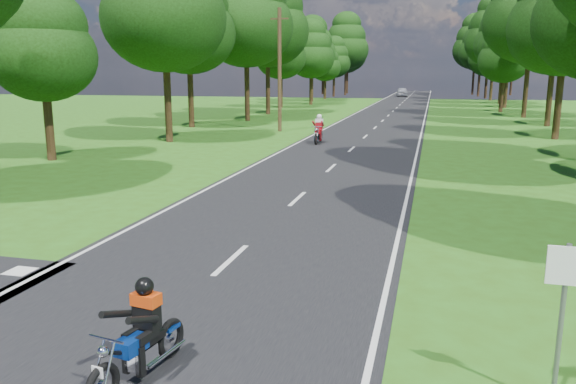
# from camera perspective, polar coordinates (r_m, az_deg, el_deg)

# --- Properties ---
(ground) EXTENTS (160.00, 160.00, 0.00)m
(ground) POSITION_cam_1_polar(r_m,az_deg,el_deg) (10.19, -9.75, -10.43)
(ground) COLOR #2D5814
(ground) RESTS_ON ground
(main_road) EXTENTS (7.00, 140.00, 0.02)m
(main_road) POSITION_cam_1_polar(r_m,az_deg,el_deg) (58.82, 10.61, 8.05)
(main_road) COLOR black
(main_road) RESTS_ON ground
(road_markings) EXTENTS (7.40, 140.00, 0.01)m
(road_markings) POSITION_cam_1_polar(r_m,az_deg,el_deg) (56.97, 10.34, 7.96)
(road_markings) COLOR silver
(road_markings) RESTS_ON main_road
(treeline) EXTENTS (40.00, 115.35, 14.78)m
(treeline) POSITION_cam_1_polar(r_m,az_deg,el_deg) (68.82, 12.72, 15.39)
(treeline) COLOR black
(treeline) RESTS_ON ground
(telegraph_pole) EXTENTS (1.20, 0.26, 8.00)m
(telegraph_pole) POSITION_cam_1_polar(r_m,az_deg,el_deg) (37.90, -0.86, 12.33)
(telegraph_pole) COLOR #382616
(telegraph_pole) RESTS_ON ground
(road_sign) EXTENTS (0.45, 0.07, 2.00)m
(road_sign) POSITION_cam_1_polar(r_m,az_deg,el_deg) (7.19, 26.22, -9.78)
(road_sign) COLOR slate
(road_sign) RESTS_ON ground
(rider_near_blue) EXTENTS (0.80, 1.66, 1.33)m
(rider_near_blue) POSITION_cam_1_polar(r_m,az_deg,el_deg) (7.48, -15.03, -13.55)
(rider_near_blue) COLOR navy
(rider_near_blue) RESTS_ON main_road
(rider_far_red) EXTENTS (0.72, 1.95, 1.60)m
(rider_far_red) POSITION_cam_1_polar(r_m,az_deg,el_deg) (31.37, 3.11, 6.43)
(rider_far_red) COLOR #B10D13
(rider_far_red) RESTS_ON main_road
(distant_car) EXTENTS (2.12, 4.55, 1.51)m
(distant_car) POSITION_cam_1_polar(r_m,az_deg,el_deg) (96.95, 11.51, 9.95)
(distant_car) COLOR silver
(distant_car) RESTS_ON main_road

